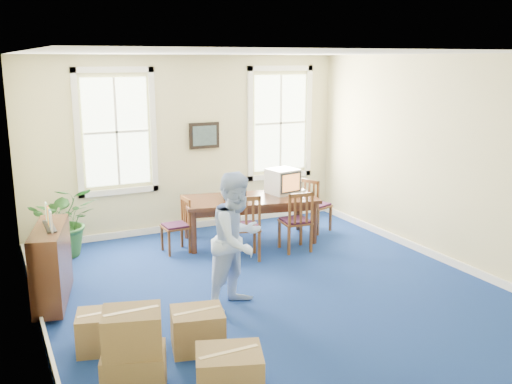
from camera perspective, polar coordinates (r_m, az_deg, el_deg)
name	(u,v)px	position (r m, az deg, el deg)	size (l,w,h in m)	color
floor	(268,289)	(8.07, 1.24, -9.63)	(6.50, 6.50, 0.00)	navy
ceiling	(270,53)	(7.44, 1.36, 13.73)	(6.50, 6.50, 0.00)	white
wall_back	(188,144)	(10.55, -6.81, 4.76)	(6.50, 6.50, 0.00)	beige
wall_front	(447,247)	(5.02, 18.53, -5.26)	(6.50, 6.50, 0.00)	beige
wall_left	(28,200)	(6.80, -21.82, -0.77)	(6.50, 6.50, 0.00)	beige
wall_right	(440,159)	(9.33, 17.95, 3.11)	(6.50, 6.50, 0.00)	beige
baseboard_back	(191,225)	(10.85, -6.54, -3.33)	(6.00, 0.04, 0.12)	white
baseboard_left	(43,327)	(7.31, -20.53, -12.55)	(0.04, 6.50, 0.12)	white
baseboard_right	(432,254)	(9.68, 17.18, -5.90)	(0.04, 6.50, 0.12)	white
window_left	(116,132)	(10.14, -13.80, 5.85)	(1.40, 0.12, 2.20)	white
window_right	(280,123)	(11.25, 2.43, 6.91)	(1.40, 0.12, 2.20)	white
wall_picture	(204,136)	(10.58, -5.20, 5.65)	(0.58, 0.06, 0.48)	black
conference_table	(250,219)	(9.97, -0.64, -2.75)	(2.29, 1.04, 0.78)	#442415
crt_tv	(283,181)	(10.17, 2.68, 1.10)	(0.48, 0.53, 0.44)	#B7B7BC
game_console	(299,191)	(10.32, 4.34, 0.14)	(0.16, 0.20, 0.05)	white
equipment_bag	(235,193)	(9.79, -2.15, -0.11)	(0.38, 0.25, 0.19)	black
chair_near_left	(244,226)	(9.06, -1.22, -3.43)	(0.48, 0.48, 1.08)	brown
chair_near_right	(295,220)	(9.48, 3.95, -2.85)	(0.46, 0.46, 1.03)	brown
chair_end_left	(175,226)	(9.48, -8.08, -3.34)	(0.41, 0.41, 0.90)	brown
chair_end_right	(316,205)	(10.57, 6.02, -1.26)	(0.45, 0.45, 1.01)	brown
man	(237,240)	(7.27, -1.87, -4.82)	(0.86, 0.67, 1.77)	#A6C5FA
credenza	(52,268)	(7.87, -19.75, -7.18)	(0.36, 1.26, 0.99)	#442415
brochure_rack	(49,220)	(7.68, -19.99, -2.69)	(0.11, 0.64, 0.28)	#99999E
potted_plant	(65,221)	(9.68, -18.54, -2.74)	(1.06, 0.92, 1.18)	#215020
cardboard_boxes	(153,341)	(5.83, -10.23, -14.41)	(1.57, 1.57, 0.90)	olive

